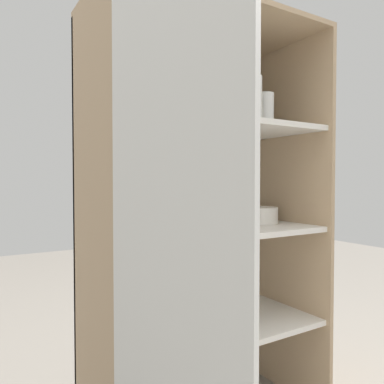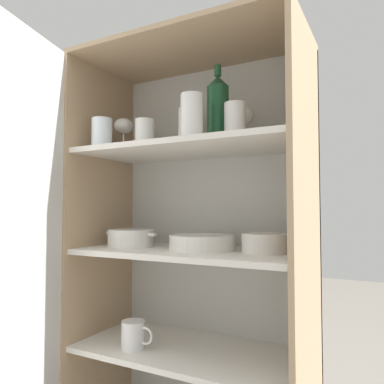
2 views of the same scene
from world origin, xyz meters
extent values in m
cube|color=silver|center=(0.00, 0.40, 0.73)|extent=(0.85, 0.02, 1.46)
cube|color=tan|center=(-0.42, 0.20, 0.73)|extent=(0.02, 0.43, 1.46)
cube|color=tan|center=(0.42, 0.20, 0.73)|extent=(0.02, 0.43, 1.46)
cube|color=tan|center=(0.00, 0.20, 1.47)|extent=(0.85, 0.43, 0.02)
cube|color=silver|center=(0.00, 0.20, 0.36)|extent=(0.81, 0.39, 0.02)
cube|color=silver|center=(0.00, 0.20, 0.71)|extent=(0.81, 0.39, 0.02)
cube|color=silver|center=(0.00, 0.20, 1.09)|extent=(0.81, 0.39, 0.02)
cube|color=silver|center=(-0.37, -0.22, 0.73)|extent=(0.12, 0.41, 1.46)
cylinder|color=white|center=(-0.16, 0.13, 1.16)|extent=(0.07, 0.07, 0.10)
cylinder|color=white|center=(0.21, 0.13, 1.16)|extent=(0.07, 0.07, 0.12)
cylinder|color=white|center=(-0.31, 0.07, 1.16)|extent=(0.08, 0.08, 0.11)
cylinder|color=white|center=(0.00, 0.18, 1.17)|extent=(0.07, 0.07, 0.14)
cylinder|color=white|center=(0.08, 0.06, 1.18)|extent=(0.08, 0.08, 0.15)
cylinder|color=white|center=(-0.32, 0.21, 1.11)|extent=(0.06, 0.06, 0.01)
cylinder|color=white|center=(-0.32, 0.21, 1.15)|extent=(0.01, 0.01, 0.08)
ellipsoid|color=white|center=(-0.32, 0.21, 1.22)|extent=(0.08, 0.08, 0.06)
cylinder|color=white|center=(-0.04, 0.31, 1.11)|extent=(0.07, 0.07, 0.01)
cylinder|color=white|center=(-0.04, 0.31, 1.15)|extent=(0.01, 0.01, 0.08)
ellipsoid|color=white|center=(-0.04, 0.31, 1.22)|extent=(0.09, 0.09, 0.07)
cylinder|color=white|center=(0.19, 0.25, 1.11)|extent=(0.07, 0.07, 0.01)
cylinder|color=white|center=(0.19, 0.25, 1.14)|extent=(0.01, 0.01, 0.06)
ellipsoid|color=white|center=(0.19, 0.25, 1.21)|extent=(0.08, 0.08, 0.07)
cylinder|color=#194728|center=(0.12, 0.17, 1.20)|extent=(0.08, 0.08, 0.20)
cone|color=#194728|center=(0.12, 0.17, 1.32)|extent=(0.08, 0.08, 0.04)
cylinder|color=#194728|center=(0.12, 0.17, 1.36)|extent=(0.02, 0.02, 0.04)
cylinder|color=white|center=(0.04, 0.21, 0.73)|extent=(0.24, 0.24, 0.01)
cylinder|color=white|center=(0.04, 0.21, 0.74)|extent=(0.24, 0.24, 0.01)
cylinder|color=white|center=(0.04, 0.21, 0.75)|extent=(0.24, 0.24, 0.01)
cylinder|color=white|center=(0.04, 0.21, 0.76)|extent=(0.24, 0.24, 0.01)
cylinder|color=white|center=(0.04, 0.21, 0.77)|extent=(0.24, 0.24, 0.01)
cylinder|color=white|center=(0.04, 0.21, 0.77)|extent=(0.24, 0.24, 0.01)
cylinder|color=silver|center=(0.27, 0.23, 0.76)|extent=(0.16, 0.16, 0.06)
torus|color=silver|center=(0.27, 0.23, 0.79)|extent=(0.16, 0.16, 0.01)
cylinder|color=white|center=(-0.26, 0.18, 0.76)|extent=(0.18, 0.18, 0.07)
cube|color=white|center=(-0.36, 0.18, 0.78)|extent=(0.03, 0.02, 0.01)
cube|color=white|center=(-0.16, 0.18, 0.78)|extent=(0.03, 0.02, 0.01)
cylinder|color=white|center=(-0.18, 0.10, 0.42)|extent=(0.08, 0.08, 0.10)
torus|color=white|center=(-0.13, 0.10, 0.42)|extent=(0.06, 0.01, 0.06)
camera|label=1|loc=(-0.75, -0.92, 0.90)|focal=35.00mm
camera|label=2|loc=(0.65, -1.01, 0.87)|focal=35.00mm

